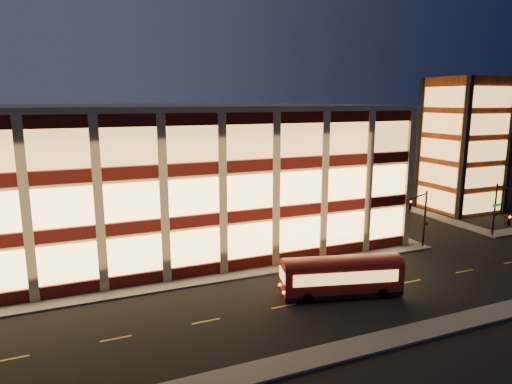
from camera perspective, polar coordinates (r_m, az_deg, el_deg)
name	(u,v)px	position (r m, az deg, el deg)	size (l,w,h in m)	color
ground	(208,285)	(38.68, -6.01, -11.49)	(200.00, 200.00, 0.00)	black
sidewalk_office_south	(169,285)	(38.87, -10.77, -11.39)	(54.00, 2.00, 0.15)	#514F4C
sidewalk_office_east	(334,212)	(62.78, 9.70, -2.50)	(2.00, 30.00, 0.15)	#514F4C
sidewalk_tower_west	(399,205)	(69.22, 17.40, -1.56)	(2.00, 30.00, 0.15)	#514F4C
sidewalk_near	(275,367)	(27.83, 2.45, -21.07)	(100.00, 2.00, 0.15)	#514F4C
office_building	(136,172)	(52.16, -14.73, 2.49)	(50.45, 30.45, 14.50)	tan
stair_tower	(463,145)	(68.38, 24.42, 5.36)	(8.60, 8.60, 18.00)	#8C3814
traffic_signal_far	(420,211)	(48.48, 19.77, -2.25)	(3.79, 1.87, 6.00)	black
traffic_signal_right	(507,203)	(56.14, 28.89, -1.22)	(1.20, 4.37, 6.00)	black
trolley_bus	(341,274)	(36.59, 10.61, -10.04)	(9.62, 4.60, 3.16)	maroon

